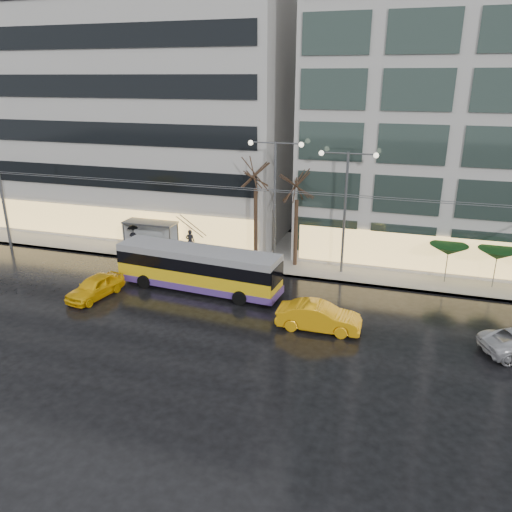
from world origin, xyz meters
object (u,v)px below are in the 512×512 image
at_px(bus_shelter, 147,229).
at_px(street_lamp_near, 275,187).
at_px(taxi_a, 95,287).
at_px(trolleybus, 198,270).

xyz_separation_m(bus_shelter, street_lamp_near, (10.38, 0.11, 4.03)).
height_order(street_lamp_near, taxi_a, street_lamp_near).
relative_size(trolleybus, bus_shelter, 2.68).
relative_size(trolleybus, street_lamp_near, 1.25).
bearing_deg(trolleybus, street_lamp_near, 57.63).
bearing_deg(taxi_a, trolleybus, 37.77).
bearing_deg(bus_shelter, trolleybus, -39.55).
height_order(bus_shelter, street_lamp_near, street_lamp_near).
height_order(trolleybus, taxi_a, trolleybus).
relative_size(bus_shelter, taxi_a, 1.01).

